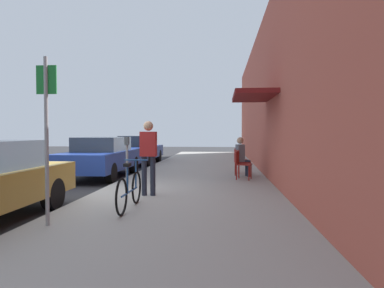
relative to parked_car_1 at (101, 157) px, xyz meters
The scene contains 13 objects.
ground_plane 3.92m from the parked_car_1, 73.40° to the right, with size 60.00×60.00×0.00m, color #2D2D30.
sidewalk_slab 3.81m from the parked_car_1, 26.77° to the right, with size 4.50×32.00×0.12m, color #9E9B93.
building_facade 6.34m from the parked_car_1, 16.39° to the right, with size 1.40×32.00×5.61m.
parked_car_1 is the anchor object (origin of this frame).
parked_car_2 5.21m from the parked_car_1, 90.00° to the left, with size 1.80×4.40×1.40m.
parking_meter 2.78m from the parked_car_1, 56.11° to the right, with size 0.12×0.10×1.32m.
street_sign 6.87m from the parked_car_1, 77.27° to the right, with size 0.32×0.06×2.60m.
bicycle_0 5.95m from the parked_car_1, 65.51° to the right, with size 0.46×1.71×0.90m.
cafe_chair_0 4.87m from the parked_car_1, 11.78° to the right, with size 0.53×0.53×0.87m.
cafe_chair_1 4.78m from the parked_car_1, ahead, with size 0.53×0.53×0.87m.
seated_patron_1 4.84m from the parked_car_1, ahead, with size 0.49×0.44×1.29m.
cafe_chair_2 4.82m from the parked_car_1, ahead, with size 0.46×0.46×0.87m.
pedestrian_standing 4.71m from the parked_car_1, 57.62° to the right, with size 0.36×0.22×1.70m.
Camera 1 is at (3.10, -8.11, 1.56)m, focal length 32.73 mm.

